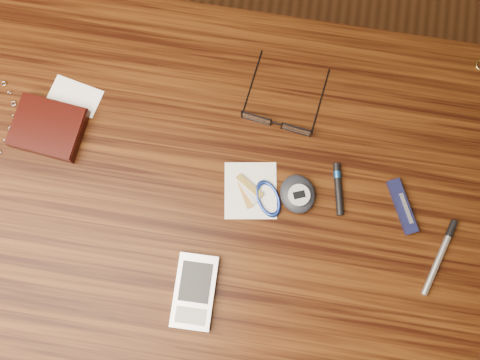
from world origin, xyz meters
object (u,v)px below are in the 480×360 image
(pedometer, at_px, (298,194))
(pocket_knife, at_px, (402,206))
(desk, at_px, (202,200))
(wallet_and_card, at_px, (49,127))
(pda_phone, at_px, (195,291))
(notepad_keys, at_px, (260,195))
(eyeglasses, at_px, (278,120))
(silver_pen, at_px, (442,252))

(pedometer, xyz_separation_m, pocket_knife, (0.18, 0.01, -0.01))
(desk, distance_m, wallet_and_card, 0.31)
(pda_phone, bearing_deg, notepad_keys, 65.41)
(eyeglasses, distance_m, notepad_keys, 0.14)
(pocket_knife, bearing_deg, pda_phone, -148.87)
(desk, relative_size, wallet_and_card, 6.34)
(pocket_knife, bearing_deg, desk, -175.67)
(desk, height_order, wallet_and_card, wallet_and_card)
(eyeglasses, xyz_separation_m, notepad_keys, (-0.01, -0.13, -0.01))
(wallet_and_card, xyz_separation_m, notepad_keys, (0.38, -0.06, -0.01))
(pda_phone, bearing_deg, desk, 98.72)
(desk, relative_size, pocket_knife, 10.45)
(notepad_keys, bearing_deg, silver_pen, -8.49)
(wallet_and_card, height_order, pocket_knife, wallet_and_card)
(eyeglasses, bearing_deg, notepad_keys, -94.47)
(desk, height_order, pocket_knife, pocket_knife)
(desk, relative_size, pda_phone, 8.14)
(pedometer, distance_m, pocket_knife, 0.18)
(pocket_knife, bearing_deg, eyeglasses, 153.44)
(pocket_knife, relative_size, silver_pen, 0.72)
(silver_pen, bearing_deg, pocket_knife, 138.08)
(wallet_and_card, bearing_deg, eyeglasses, 10.94)
(pedometer, height_order, notepad_keys, pedometer)
(desk, distance_m, silver_pen, 0.44)
(wallet_and_card, distance_m, pedometer, 0.45)
(pda_phone, xyz_separation_m, silver_pen, (0.40, 0.13, -0.00))
(desk, xyz_separation_m, notepad_keys, (0.11, 0.01, 0.11))
(silver_pen, bearing_deg, pda_phone, -161.83)
(pedometer, relative_size, silver_pen, 0.64)
(wallet_and_card, height_order, silver_pen, wallet_and_card)
(eyeglasses, bearing_deg, pedometer, -66.99)
(eyeglasses, bearing_deg, wallet_and_card, -169.06)
(pda_phone, height_order, pocket_knife, pda_phone)
(desk, xyz_separation_m, wallet_and_card, (-0.27, 0.07, 0.11))
(eyeglasses, xyz_separation_m, pda_phone, (-0.09, -0.31, -0.00))
(wallet_and_card, relative_size, silver_pen, 1.18)
(desk, xyz_separation_m, eyeglasses, (0.12, 0.14, 0.11))
(pedometer, bearing_deg, wallet_and_card, 173.76)
(notepad_keys, relative_size, silver_pen, 0.91)
(wallet_and_card, relative_size, notepad_keys, 1.30)
(wallet_and_card, xyz_separation_m, silver_pen, (0.70, -0.11, -0.01))
(desk, bearing_deg, notepad_keys, 4.38)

